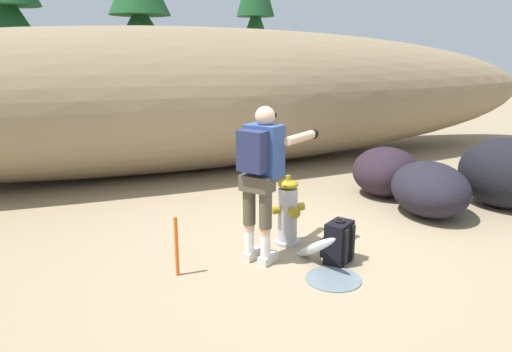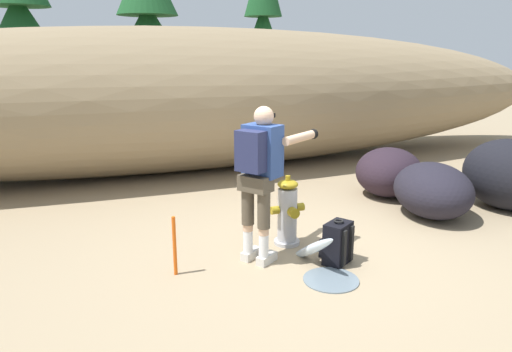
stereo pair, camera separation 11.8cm
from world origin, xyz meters
name	(u,v)px [view 1 (the left image)]	position (x,y,z in m)	size (l,w,h in m)	color
ground_plane	(294,253)	(0.00, 0.00, -0.02)	(56.00, 56.00, 0.04)	#998466
dirt_embankment	(187,99)	(0.00, 4.28, 1.28)	(16.65, 3.20, 2.57)	#897556
fire_hydrant	(288,213)	(0.04, 0.24, 0.37)	(0.40, 0.35, 0.80)	#B2B2B7
hydrant_water_jet	(318,256)	(0.04, -0.43, 0.12)	(0.54, 1.11, 0.61)	silver
utility_worker	(263,165)	(-0.40, -0.03, 1.02)	(1.02, 0.85, 1.61)	beige
spare_backpack	(338,243)	(0.29, -0.41, 0.22)	(0.36, 0.36, 0.47)	black
boulder_large	(386,171)	(2.28, 1.37, 0.37)	(0.99, 1.07, 0.74)	#281D26
boulder_mid	(430,189)	(2.23, 0.38, 0.36)	(1.24, 0.96, 0.72)	black
boulder_small	(505,173)	(3.42, 0.24, 0.49)	(1.28, 0.98, 0.98)	black
pine_tree_far_left	(10,19)	(-3.11, 10.84, 3.01)	(2.65, 2.65, 5.38)	#47331E
pine_tree_left	(141,27)	(0.23, 9.82, 2.82)	(2.64, 2.64, 4.99)	#47331E
pine_tree_center	(255,29)	(4.09, 10.58, 2.89)	(1.90, 1.90, 5.45)	#47331E
survey_stake	(177,247)	(-1.31, -0.04, 0.30)	(0.04, 0.04, 0.60)	#E55914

